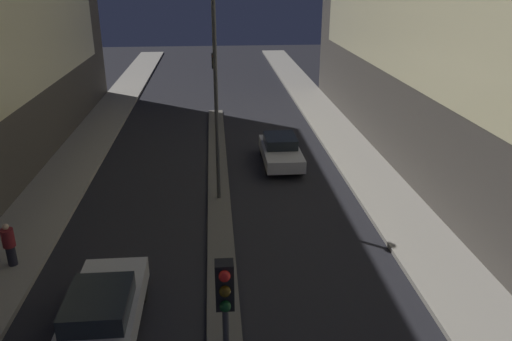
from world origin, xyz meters
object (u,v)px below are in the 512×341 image
(car_left_lane, at_px, (102,313))
(car_right_lane, at_px, (281,150))
(pedestrian_on_left_sidewalk, at_px, (9,244))
(traffic_light_near, at_px, (226,325))
(street_lamp, at_px, (215,62))
(traffic_light_mid, at_px, (215,74))

(car_left_lane, distance_m, car_right_lane, 14.33)
(car_right_lane, relative_size, pedestrian_on_left_sidewalk, 2.92)
(traffic_light_near, distance_m, street_lamp, 13.03)
(street_lamp, xyz_separation_m, car_left_lane, (-3.27, -8.55, -5.26))
(car_left_lane, height_order, car_right_lane, car_left_lane)
(traffic_light_mid, bearing_deg, street_lamp, -90.00)
(traffic_light_near, relative_size, car_left_lane, 1.00)
(street_lamp, bearing_deg, pedestrian_on_left_sidewalk, -145.10)
(car_right_lane, bearing_deg, car_left_lane, -117.18)
(traffic_light_mid, bearing_deg, pedestrian_on_left_sidewalk, -114.87)
(car_left_lane, xyz_separation_m, car_right_lane, (6.55, 12.75, -0.05))
(car_left_lane, height_order, pedestrian_on_left_sidewalk, pedestrian_on_left_sidewalk)
(traffic_light_mid, bearing_deg, car_right_lane, -61.47)
(traffic_light_near, distance_m, car_right_lane, 17.53)
(traffic_light_mid, distance_m, car_left_lane, 19.26)
(traffic_light_near, distance_m, pedestrian_on_left_sidewalk, 10.88)
(street_lamp, xyz_separation_m, pedestrian_on_left_sidewalk, (-7.00, -4.88, -5.07))
(traffic_light_mid, distance_m, car_right_lane, 7.42)
(street_lamp, distance_m, car_left_lane, 10.56)
(traffic_light_near, bearing_deg, car_left_lane, 127.67)
(street_lamp, xyz_separation_m, car_right_lane, (3.27, 4.20, -5.31))
(traffic_light_near, xyz_separation_m, car_left_lane, (-3.27, 4.24, -2.79))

